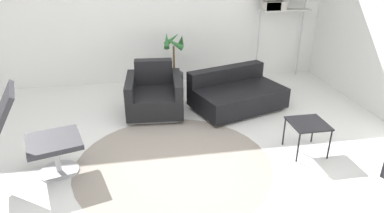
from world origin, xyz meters
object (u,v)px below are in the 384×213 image
lounge_chair (14,125)px  armchair_red (154,96)px  potted_plant (174,70)px  shelf_unit (282,4)px  couch_low (236,95)px  side_table (308,126)px

lounge_chair → armchair_red: bearing=118.4°
potted_plant → shelf_unit: 2.33m
couch_low → potted_plant: (-0.87, 1.00, 0.14)m
lounge_chair → armchair_red: lounge_chair is taller
couch_low → potted_plant: size_ratio=1.50×
armchair_red → couch_low: size_ratio=0.59×
lounge_chair → potted_plant: lounge_chair is taller
lounge_chair → side_table: lounge_chair is taller
lounge_chair → potted_plant: size_ratio=1.12×
shelf_unit → couch_low: bearing=-133.2°
lounge_chair → potted_plant: (1.98, 2.47, -0.32)m
armchair_red → potted_plant: bearing=-110.4°
lounge_chair → side_table: bearing=74.4°
armchair_red → potted_plant: size_ratio=0.89×
couch_low → shelf_unit: bearing=-151.6°
lounge_chair → side_table: size_ratio=2.65×
lounge_chair → armchair_red: size_ratio=1.25×
couch_low → shelf_unit: shelf_unit is taller
couch_low → lounge_chair: bearing=8.8°
shelf_unit → armchair_red: bearing=-154.1°
lounge_chair → shelf_unit: 4.93m
side_table → lounge_chair: bearing=-179.6°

